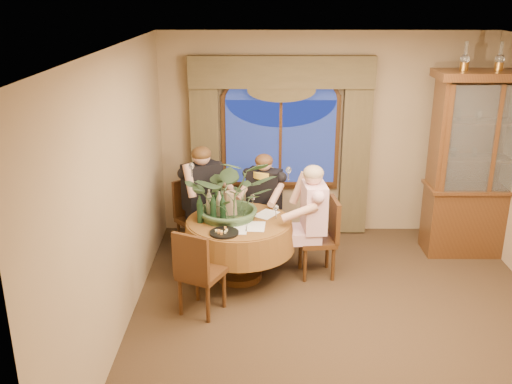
{
  "coord_description": "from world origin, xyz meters",
  "views": [
    {
      "loc": [
        -0.88,
        -5.18,
        3.28
      ],
      "look_at": [
        -0.93,
        0.98,
        1.1
      ],
      "focal_mm": 40.0,
      "sensor_mm": 36.0,
      "label": 1
    }
  ],
  "objects_px": {
    "oil_lamp_left": "(465,56)",
    "chair_back": "(196,218)",
    "oil_lamp_center": "(500,56)",
    "person_back": "(202,201)",
    "china_cabinet": "(485,166)",
    "wine_bottle_5": "(213,208)",
    "dining_table": "(239,249)",
    "wine_bottle_4": "(209,203)",
    "wine_bottle_2": "(223,208)",
    "person_scarf": "(264,203)",
    "chair_right": "(317,238)",
    "person_pink": "(313,222)",
    "wine_bottle_1": "(217,201)",
    "chair_front_left": "(202,271)",
    "wine_bottle_0": "(219,205)",
    "centerpiece_plant": "(232,164)",
    "wine_bottle_3": "(200,209)",
    "chair_back_right": "(260,216)",
    "stoneware_vase": "(230,204)",
    "olive_bowl": "(242,221)"
  },
  "relations": [
    {
      "from": "stoneware_vase",
      "to": "person_pink",
      "type": "bearing_deg",
      "value": -2.74
    },
    {
      "from": "oil_lamp_center",
      "to": "wine_bottle_0",
      "type": "bearing_deg",
      "value": -168.12
    },
    {
      "from": "china_cabinet",
      "to": "oil_lamp_center",
      "type": "xyz_separation_m",
      "value": [
        0.0,
        0.0,
        1.36
      ]
    },
    {
      "from": "wine_bottle_0",
      "to": "wine_bottle_2",
      "type": "xyz_separation_m",
      "value": [
        0.05,
        -0.11,
        0.0
      ]
    },
    {
      "from": "dining_table",
      "to": "wine_bottle_2",
      "type": "height_order",
      "value": "wine_bottle_2"
    },
    {
      "from": "centerpiece_plant",
      "to": "olive_bowl",
      "type": "relative_size",
      "value": 7.26
    },
    {
      "from": "china_cabinet",
      "to": "wine_bottle_5",
      "type": "distance_m",
      "value": 3.5
    },
    {
      "from": "chair_back_right",
      "to": "olive_bowl",
      "type": "height_order",
      "value": "chair_back_right"
    },
    {
      "from": "stoneware_vase",
      "to": "wine_bottle_2",
      "type": "relative_size",
      "value": 0.93
    },
    {
      "from": "oil_lamp_left",
      "to": "chair_back",
      "type": "height_order",
      "value": "oil_lamp_left"
    },
    {
      "from": "oil_lamp_center",
      "to": "person_back",
      "type": "xyz_separation_m",
      "value": [
        -3.6,
        -0.05,
        -1.82
      ]
    },
    {
      "from": "person_back",
      "to": "chair_back_right",
      "type": "bearing_deg",
      "value": 151.86
    },
    {
      "from": "china_cabinet",
      "to": "olive_bowl",
      "type": "distance_m",
      "value": 3.2
    },
    {
      "from": "centerpiece_plant",
      "to": "wine_bottle_2",
      "type": "xyz_separation_m",
      "value": [
        -0.1,
        -0.15,
        -0.49
      ]
    },
    {
      "from": "oil_lamp_left",
      "to": "wine_bottle_1",
      "type": "xyz_separation_m",
      "value": [
        -2.95,
        -0.56,
        -1.63
      ]
    },
    {
      "from": "china_cabinet",
      "to": "oil_lamp_left",
      "type": "relative_size",
      "value": 6.99
    },
    {
      "from": "wine_bottle_4",
      "to": "centerpiece_plant",
      "type": "bearing_deg",
      "value": -5.35
    },
    {
      "from": "oil_lamp_center",
      "to": "wine_bottle_2",
      "type": "bearing_deg",
      "value": -166.11
    },
    {
      "from": "chair_front_left",
      "to": "wine_bottle_0",
      "type": "xyz_separation_m",
      "value": [
        0.14,
        0.83,
        0.44
      ]
    },
    {
      "from": "oil_lamp_center",
      "to": "centerpiece_plant",
      "type": "height_order",
      "value": "oil_lamp_center"
    },
    {
      "from": "chair_right",
      "to": "chair_front_left",
      "type": "xyz_separation_m",
      "value": [
        -1.3,
        -0.85,
        0.0
      ]
    },
    {
      "from": "chair_back",
      "to": "wine_bottle_4",
      "type": "distance_m",
      "value": 0.77
    },
    {
      "from": "oil_lamp_center",
      "to": "stoneware_vase",
      "type": "distance_m",
      "value": 3.65
    },
    {
      "from": "stoneware_vase",
      "to": "olive_bowl",
      "type": "relative_size",
      "value": 1.9
    },
    {
      "from": "oil_lamp_center",
      "to": "person_pink",
      "type": "height_order",
      "value": "oil_lamp_center"
    },
    {
      "from": "chair_back_right",
      "to": "person_pink",
      "type": "xyz_separation_m",
      "value": [
        0.63,
        -0.72,
        0.22
      ]
    },
    {
      "from": "chair_right",
      "to": "person_back",
      "type": "relative_size",
      "value": 0.66
    },
    {
      "from": "person_pink",
      "to": "chair_back",
      "type": "bearing_deg",
      "value": 61.3
    },
    {
      "from": "oil_lamp_center",
      "to": "olive_bowl",
      "type": "bearing_deg",
      "value": -164.58
    },
    {
      "from": "oil_lamp_center",
      "to": "chair_back",
      "type": "bearing_deg",
      "value": -179.22
    },
    {
      "from": "china_cabinet",
      "to": "wine_bottle_5",
      "type": "xyz_separation_m",
      "value": [
        -3.39,
        -0.81,
        -0.27
      ]
    },
    {
      "from": "oil_lamp_center",
      "to": "chair_front_left",
      "type": "distance_m",
      "value": 4.32
    },
    {
      "from": "person_scarf",
      "to": "wine_bottle_4",
      "type": "xyz_separation_m",
      "value": [
        -0.66,
        -0.65,
        0.24
      ]
    },
    {
      "from": "wine_bottle_2",
      "to": "wine_bottle_3",
      "type": "xyz_separation_m",
      "value": [
        -0.26,
        -0.03,
        0.0
      ]
    },
    {
      "from": "olive_bowl",
      "to": "stoneware_vase",
      "type": "bearing_deg",
      "value": 123.37
    },
    {
      "from": "china_cabinet",
      "to": "chair_back",
      "type": "relative_size",
      "value": 2.48
    },
    {
      "from": "olive_bowl",
      "to": "wine_bottle_0",
      "type": "height_order",
      "value": "wine_bottle_0"
    },
    {
      "from": "oil_lamp_center",
      "to": "olive_bowl",
      "type": "relative_size",
      "value": 2.12
    },
    {
      "from": "wine_bottle_0",
      "to": "chair_back_right",
      "type": "bearing_deg",
      "value": 56.99
    },
    {
      "from": "person_scarf",
      "to": "oil_lamp_left",
      "type": "bearing_deg",
      "value": -159.35
    },
    {
      "from": "oil_lamp_left",
      "to": "wine_bottle_3",
      "type": "distance_m",
      "value": 3.63
    },
    {
      "from": "wine_bottle_3",
      "to": "china_cabinet",
      "type": "bearing_deg",
      "value": 13.28
    },
    {
      "from": "person_back",
      "to": "wine_bottle_2",
      "type": "bearing_deg",
      "value": 77.76
    },
    {
      "from": "dining_table",
      "to": "wine_bottle_1",
      "type": "distance_m",
      "value": 0.64
    },
    {
      "from": "dining_table",
      "to": "china_cabinet",
      "type": "bearing_deg",
      "value": 13.9
    },
    {
      "from": "oil_lamp_center",
      "to": "oil_lamp_left",
      "type": "bearing_deg",
      "value": 180.0
    },
    {
      "from": "dining_table",
      "to": "wine_bottle_4",
      "type": "bearing_deg",
      "value": 159.83
    },
    {
      "from": "chair_back",
      "to": "person_scarf",
      "type": "height_order",
      "value": "person_scarf"
    },
    {
      "from": "centerpiece_plant",
      "to": "wine_bottle_3",
      "type": "distance_m",
      "value": 0.63
    },
    {
      "from": "dining_table",
      "to": "wine_bottle_3",
      "type": "relative_size",
      "value": 4.0
    }
  ]
}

